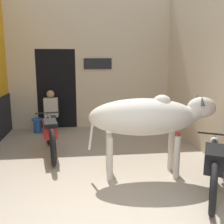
% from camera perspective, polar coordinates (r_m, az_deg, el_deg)
% --- Properties ---
extents(wall_back_with_doorway, '(4.82, 0.93, 3.91)m').
position_cam_1_polar(wall_back_with_doorway, '(8.21, -7.41, 8.57)').
color(wall_back_with_doorway, beige).
rests_on(wall_back_with_doorway, ground_plane).
extents(wall_right_with_door, '(0.22, 5.22, 3.91)m').
position_cam_1_polar(wall_right_with_door, '(5.98, 21.32, 9.25)').
color(wall_right_with_door, beige).
rests_on(wall_right_with_door, ground_plane).
extents(cow, '(2.28, 0.81, 1.48)m').
position_cam_1_polar(cow, '(4.65, 7.87, -1.15)').
color(cow, beige).
rests_on(cow, ground_plane).
extents(motorcycle_near, '(1.03, 1.88, 0.82)m').
position_cam_1_polar(motorcycle_near, '(4.50, 21.24, -10.35)').
color(motorcycle_near, black).
rests_on(motorcycle_near, ground_plane).
extents(motorcycle_far, '(0.62, 2.09, 0.84)m').
position_cam_1_polar(motorcycle_far, '(5.94, -13.32, -4.43)').
color(motorcycle_far, black).
rests_on(motorcycle_far, ground_plane).
extents(shopkeeper_seated, '(0.39, 0.34, 1.21)m').
position_cam_1_polar(shopkeeper_seated, '(7.66, -13.13, 0.32)').
color(shopkeeper_seated, '#282833').
rests_on(shopkeeper_seated, ground_plane).
extents(plastic_stool, '(0.33, 0.33, 0.40)m').
position_cam_1_polar(plastic_stool, '(7.82, -15.90, -2.74)').
color(plastic_stool, '#2856B2').
rests_on(plastic_stool, ground_plane).
extents(bucket, '(0.26, 0.26, 0.26)m').
position_cam_1_polar(bucket, '(6.80, 13.54, -5.50)').
color(bucket, '#C63D33').
rests_on(bucket, ground_plane).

